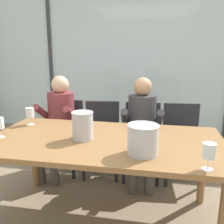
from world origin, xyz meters
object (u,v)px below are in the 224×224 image
person_maroon_top (59,119)px  chair_left_of_center (102,132)px  dining_table (104,147)px  ice_bucket_secondary (83,125)px  chair_near_curtain (65,130)px  wine_glass_near_bucket (209,151)px  wine_glass_center_pour (30,113)px  chair_center (142,134)px  ice_bucket_primary (143,139)px  person_charcoal_jacket (142,123)px  chair_right_of_center (181,136)px

person_maroon_top → chair_left_of_center: bearing=18.7°
dining_table → ice_bucket_secondary: 0.27m
chair_near_curtain → wine_glass_near_bucket: wine_glass_near_bucket is taller
dining_table → wine_glass_center_pour: 0.89m
chair_center → wine_glass_center_pour: wine_glass_center_pour is taller
dining_table → person_maroon_top: size_ratio=1.65×
ice_bucket_primary → wine_glass_near_bucket: bearing=-22.5°
chair_near_curtain → chair_center: bearing=0.0°
ice_bucket_primary → wine_glass_near_bucket: 0.45m
chair_near_curtain → person_maroon_top: bearing=-101.5°
dining_table → person_charcoal_jacket: size_ratio=1.65×
ice_bucket_secondary → wine_glass_center_pour: bearing=154.5°
chair_near_curtain → person_charcoal_jacket: (0.97, -0.13, 0.17)m
dining_table → wine_glass_center_pour: (-0.82, 0.27, 0.19)m
chair_near_curtain → person_maroon_top: 0.22m
dining_table → chair_left_of_center: 0.96m
dining_table → person_charcoal_jacket: (0.26, 0.79, -0.00)m
chair_left_of_center → chair_right_of_center: (0.96, 0.04, 0.00)m
person_charcoal_jacket → chair_near_curtain: bearing=168.1°
chair_near_curtain → chair_right_of_center: bearing=1.3°
ice_bucket_secondary → dining_table: bearing=10.8°
person_charcoal_jacket → wine_glass_near_bucket: (0.49, -1.21, 0.20)m
chair_near_curtain → person_charcoal_jacket: person_charcoal_jacket is taller
person_charcoal_jacket → wine_glass_center_pour: 1.21m
dining_table → wine_glass_near_bucket: wine_glass_near_bucket is taller
ice_bucket_secondary → chair_left_of_center: bearing=93.5°
dining_table → chair_center: 0.97m
wine_glass_center_pour → chair_right_of_center: bearing=23.9°
chair_center → ice_bucket_secondary: 1.11m
wine_glass_center_pour → wine_glass_near_bucket: bearing=-23.9°
dining_table → person_maroon_top: (-0.74, 0.79, -0.00)m
chair_near_curtain → wine_glass_near_bucket: 2.02m
ice_bucket_primary → chair_center: bearing=93.8°
person_maroon_top → wine_glass_center_pour: size_ratio=6.88×
person_maroon_top → ice_bucket_primary: person_maroon_top is taller
chair_center → chair_right_of_center: bearing=1.7°
chair_near_curtain → chair_left_of_center: size_ratio=1.00×
person_charcoal_jacket → wine_glass_center_pour: bearing=-159.0°
chair_right_of_center → person_maroon_top: person_maroon_top is taller
ice_bucket_primary → wine_glass_center_pour: 1.27m
dining_table → person_maroon_top: person_maroon_top is taller
chair_left_of_center → chair_right_of_center: 0.96m
ice_bucket_secondary → wine_glass_center_pour: 0.71m
chair_left_of_center → wine_glass_center_pour: 0.94m
wine_glass_near_bucket → dining_table: bearing=150.5°
ice_bucket_primary → wine_glass_center_pour: ice_bucket_primary is taller
chair_center → person_charcoal_jacket: person_charcoal_jacket is taller
chair_right_of_center → wine_glass_near_bucket: size_ratio=5.04×
chair_left_of_center → person_maroon_top: size_ratio=0.73×
person_maroon_top → ice_bucket_primary: bearing=-39.3°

